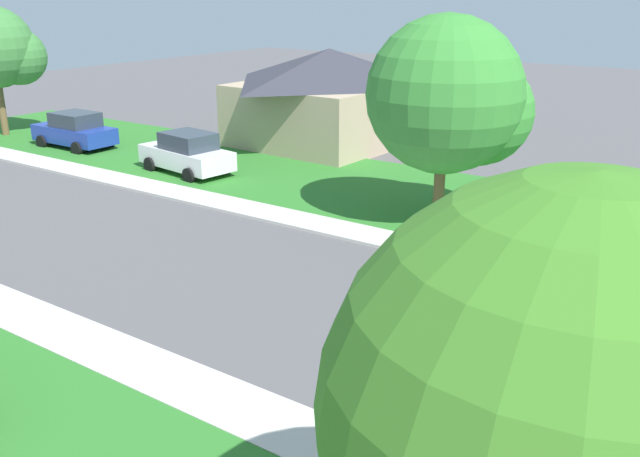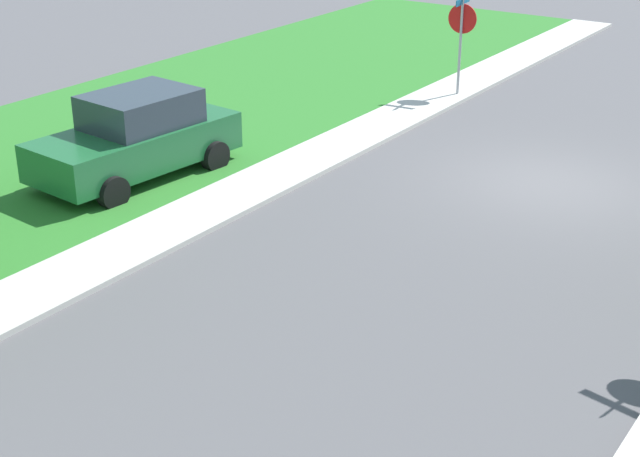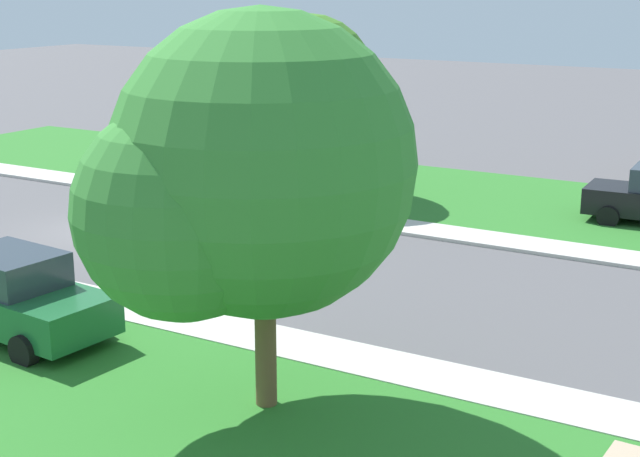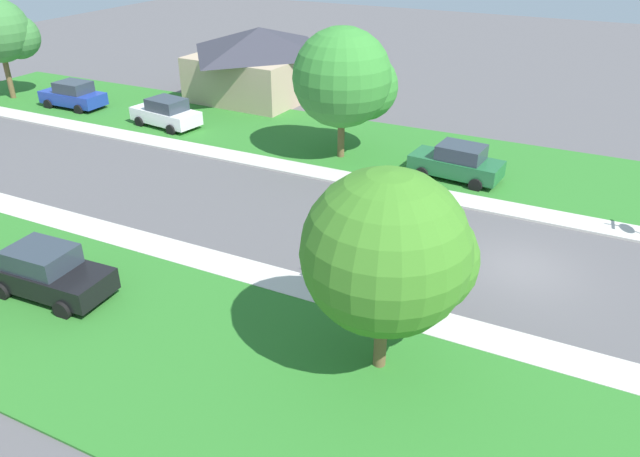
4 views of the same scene
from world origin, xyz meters
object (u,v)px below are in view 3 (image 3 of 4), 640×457
Objects in this scene: car_green_kerbside_mid at (15,296)px; tree_across_left at (243,176)px; stop_sign_far_corner at (322,159)px; tree_sidewalk_near at (300,87)px.

car_green_kerbside_mid is 0.67× the size of tree_across_left.
car_green_kerbside_mid is at bearing -2.66° from stop_sign_far_corner.
stop_sign_far_corner is at bearing 41.88° from tree_sidewalk_near.
tree_sidewalk_near is at bearing -172.44° from car_green_kerbside_mid.
car_green_kerbside_mid is at bearing -94.28° from tree_across_left.
stop_sign_far_corner is 13.21m from tree_across_left.
car_green_kerbside_mid is (11.38, -0.53, -1.01)m from stop_sign_far_corner.
tree_across_left is at bearing 85.72° from car_green_kerbside_mid.
car_green_kerbside_mid is 6.79m from tree_across_left.
stop_sign_far_corner is 0.41× the size of tree_across_left.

